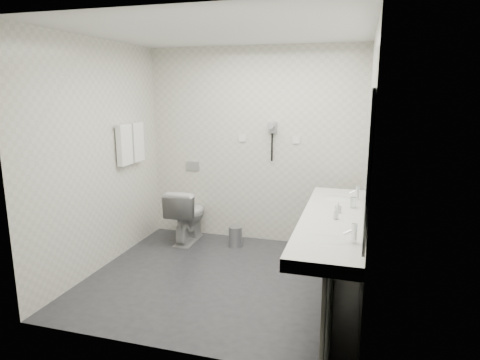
% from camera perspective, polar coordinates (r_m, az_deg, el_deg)
% --- Properties ---
extents(floor, '(2.80, 2.80, 0.00)m').
position_cam_1_polar(floor, '(4.57, -2.39, -13.25)').
color(floor, '#29292E').
rests_on(floor, ground).
extents(ceiling, '(2.80, 2.80, 0.00)m').
position_cam_1_polar(ceiling, '(4.16, -2.72, 19.58)').
color(ceiling, silver).
rests_on(ceiling, wall_back).
extents(wall_back, '(2.80, 0.00, 2.80)m').
position_cam_1_polar(wall_back, '(5.42, 1.87, 4.63)').
color(wall_back, silver).
rests_on(wall_back, floor).
extents(wall_front, '(2.80, 0.00, 2.80)m').
position_cam_1_polar(wall_front, '(3.01, -10.49, -1.70)').
color(wall_front, silver).
rests_on(wall_front, floor).
extents(wall_left, '(0.00, 2.60, 2.60)m').
position_cam_1_polar(wall_left, '(4.82, -18.53, 3.05)').
color(wall_left, silver).
rests_on(wall_left, floor).
extents(wall_right, '(0.00, 2.60, 2.60)m').
position_cam_1_polar(wall_right, '(3.97, 16.95, 1.32)').
color(wall_right, silver).
rests_on(wall_right, floor).
extents(vanity_counter, '(0.55, 2.20, 0.10)m').
position_cam_1_polar(vanity_counter, '(3.89, 12.50, -5.49)').
color(vanity_counter, white).
rests_on(vanity_counter, floor).
extents(vanity_panel, '(0.03, 2.15, 0.75)m').
position_cam_1_polar(vanity_panel, '(4.04, 12.58, -11.27)').
color(vanity_panel, gray).
rests_on(vanity_panel, floor).
extents(vanity_post_near, '(0.06, 0.06, 0.75)m').
position_cam_1_polar(vanity_post_near, '(3.11, 11.78, -18.80)').
color(vanity_post_near, silver).
rests_on(vanity_post_near, floor).
extents(vanity_post_far, '(0.06, 0.06, 0.75)m').
position_cam_1_polar(vanity_post_far, '(5.01, 13.74, -6.65)').
color(vanity_post_far, silver).
rests_on(vanity_post_far, floor).
extents(mirror, '(0.02, 2.20, 1.05)m').
position_cam_1_polar(mirror, '(3.75, 16.93, 3.79)').
color(mirror, '#B2BCC6').
rests_on(mirror, wall_right).
extents(basin_near, '(0.40, 0.31, 0.05)m').
position_cam_1_polar(basin_near, '(3.27, 11.73, -8.28)').
color(basin_near, white).
rests_on(basin_near, vanity_counter).
extents(basin_far, '(0.40, 0.31, 0.05)m').
position_cam_1_polar(basin_far, '(4.51, 13.09, -2.63)').
color(basin_far, white).
rests_on(basin_far, vanity_counter).
extents(faucet_near, '(0.04, 0.04, 0.15)m').
position_cam_1_polar(faucet_near, '(3.23, 15.27, -7.00)').
color(faucet_near, silver).
rests_on(faucet_near, vanity_counter).
extents(faucet_far, '(0.04, 0.04, 0.15)m').
position_cam_1_polar(faucet_far, '(4.48, 15.63, -1.67)').
color(faucet_far, silver).
rests_on(faucet_far, vanity_counter).
extents(soap_bottle_a, '(0.06, 0.06, 0.10)m').
position_cam_1_polar(soap_bottle_a, '(3.97, 13.21, -3.66)').
color(soap_bottle_a, silver).
rests_on(soap_bottle_a, vanity_counter).
extents(soap_bottle_c, '(0.04, 0.04, 0.12)m').
position_cam_1_polar(soap_bottle_c, '(3.77, 12.95, -4.40)').
color(soap_bottle_c, silver).
rests_on(soap_bottle_c, vanity_counter).
extents(glass_left, '(0.06, 0.06, 0.10)m').
position_cam_1_polar(glass_left, '(4.17, 15.16, -2.98)').
color(glass_left, silver).
rests_on(glass_left, vanity_counter).
extents(toilet, '(0.41, 0.71, 0.71)m').
position_cam_1_polar(toilet, '(5.55, -7.20, -4.74)').
color(toilet, white).
rests_on(toilet, floor).
extents(flush_plate, '(0.18, 0.02, 0.12)m').
position_cam_1_polar(flush_plate, '(5.72, -6.46, 1.91)').
color(flush_plate, '#B2B5BA').
rests_on(flush_plate, wall_back).
extents(pedal_bin, '(0.23, 0.23, 0.25)m').
position_cam_1_polar(pedal_bin, '(5.40, -0.60, -7.73)').
color(pedal_bin, '#B2B5BA').
rests_on(pedal_bin, floor).
extents(bin_lid, '(0.18, 0.18, 0.02)m').
position_cam_1_polar(bin_lid, '(5.36, -0.61, -6.42)').
color(bin_lid, '#B2B5BA').
rests_on(bin_lid, pedal_bin).
extents(towel_rail, '(0.02, 0.62, 0.02)m').
position_cam_1_polar(towel_rail, '(5.22, -14.87, 7.24)').
color(towel_rail, silver).
rests_on(towel_rail, wall_left).
extents(towel_near, '(0.07, 0.24, 0.48)m').
position_cam_1_polar(towel_near, '(5.12, -15.44, 4.64)').
color(towel_near, white).
rests_on(towel_near, towel_rail).
extents(towel_far, '(0.07, 0.24, 0.48)m').
position_cam_1_polar(towel_far, '(5.36, -13.88, 5.04)').
color(towel_far, white).
rests_on(towel_far, towel_rail).
extents(dryer_cradle, '(0.10, 0.04, 0.14)m').
position_cam_1_polar(dryer_cradle, '(5.31, 4.45, 7.15)').
color(dryer_cradle, gray).
rests_on(dryer_cradle, wall_back).
extents(dryer_barrel, '(0.08, 0.14, 0.08)m').
position_cam_1_polar(dryer_barrel, '(5.24, 4.29, 7.41)').
color(dryer_barrel, gray).
rests_on(dryer_barrel, dryer_cradle).
extents(dryer_cord, '(0.02, 0.02, 0.35)m').
position_cam_1_polar(dryer_cord, '(5.32, 4.37, 4.46)').
color(dryer_cord, black).
rests_on(dryer_cord, dryer_cradle).
extents(switch_plate_a, '(0.09, 0.02, 0.09)m').
position_cam_1_polar(switch_plate_a, '(5.44, 0.31, 5.71)').
color(switch_plate_a, white).
rests_on(switch_plate_a, wall_back).
extents(switch_plate_b, '(0.09, 0.02, 0.09)m').
position_cam_1_polar(switch_plate_b, '(5.29, 7.65, 5.43)').
color(switch_plate_b, white).
rests_on(switch_plate_b, wall_back).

